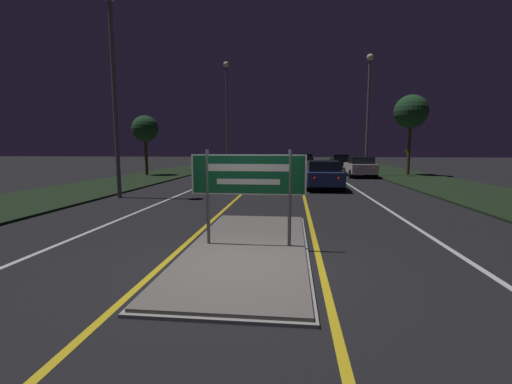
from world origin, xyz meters
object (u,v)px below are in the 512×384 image
car_receding_0 (323,174)px  car_receding_1 (360,167)px  streetlight_right_near (368,101)px  car_receding_2 (340,161)px  streetlight_left_near (112,49)px  car_receding_3 (305,159)px  warning_sign (408,158)px  streetlight_left_far (227,98)px  car_approaching_0 (234,171)px  highway_sign (248,178)px

car_receding_0 → car_receding_1: bearing=66.3°
streetlight_right_near → car_receding_2: bearing=92.5°
streetlight_left_near → car_receding_0: size_ratio=1.88×
car_receding_1 → car_receding_3: car_receding_1 is taller
car_receding_0 → car_receding_2: bearing=79.8°
warning_sign → streetlight_right_near: bearing=-148.5°
streetlight_left_near → car_receding_1: (12.34, 12.07, -5.34)m
streetlight_right_near → car_receding_3: size_ratio=1.86×
streetlight_right_near → car_receding_1: bearing=-138.4°
streetlight_left_near → warning_sign: streetlight_left_near is taller
streetlight_left_far → car_approaching_0: streetlight_left_far is taller
highway_sign → car_approaching_0: size_ratio=0.53×
streetlight_right_near → warning_sign: streetlight_right_near is taller
car_receding_3 → highway_sign: bearing=-93.8°
highway_sign → car_receding_3: size_ratio=0.49×
car_receding_0 → car_receding_1: car_receding_1 is taller
car_receding_3 → car_receding_0: bearing=-90.2°
streetlight_left_near → streetlight_right_near: size_ratio=0.97×
car_receding_0 → streetlight_right_near: bearing=64.5°
car_receding_0 → warning_sign: size_ratio=2.23×
streetlight_left_near → streetlight_right_near: (12.85, 12.52, -0.55)m
car_receding_1 → car_receding_3: size_ratio=0.87×
streetlight_right_near → car_approaching_0: 11.84m
car_approaching_0 → car_receding_2: bearing=63.3°
car_receding_2 → warning_sign: (4.26, -8.56, 0.53)m
highway_sign → car_approaching_0: 13.72m
highway_sign → car_receding_3: highway_sign is taller
car_approaching_0 → streetlight_left_far: bearing=102.2°
car_receding_0 → car_receding_3: car_receding_0 is taller
streetlight_left_far → streetlight_right_near: streetlight_left_far is taller
car_receding_0 → streetlight_left_near: bearing=-153.9°
car_receding_0 → car_approaching_0: car_receding_0 is taller
highway_sign → streetlight_left_far: (-6.13, 29.78, 5.97)m
streetlight_left_near → car_receding_3: streetlight_left_near is taller
car_approaching_0 → warning_sign: (12.77, 8.35, 0.57)m
warning_sign → car_approaching_0: bearing=-146.8°
streetlight_left_far → car_approaching_0: size_ratio=2.49×
highway_sign → streetlight_right_near: bearing=71.9°
streetlight_left_near → car_approaching_0: bearing=59.2°
streetlight_left_near → streetlight_right_near: 17.95m
streetlight_right_near → car_receding_0: (-3.88, -8.12, -4.82)m
warning_sign → car_receding_3: bearing=114.3°
streetlight_left_near → car_receding_3: 33.32m
highway_sign → car_receding_1: (5.86, 19.02, -0.72)m
car_receding_0 → warning_sign: 12.97m
streetlight_left_near → car_receding_3: bearing=74.0°
car_receding_1 → car_receding_2: car_receding_2 is taller
car_receding_1 → streetlight_left_near: bearing=-135.6°
streetlight_left_near → car_receding_2: (12.38, 23.40, -5.33)m
car_receding_3 → car_approaching_0: size_ratio=1.07×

